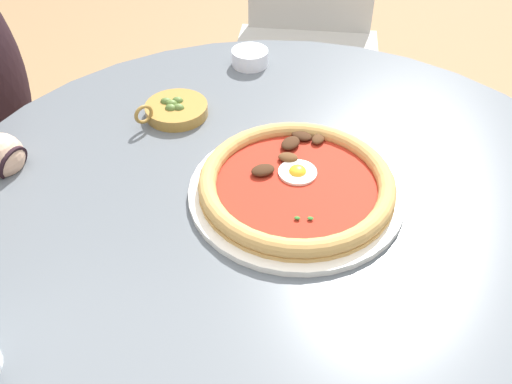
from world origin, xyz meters
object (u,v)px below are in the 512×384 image
(ramekin_capers, at_px, (250,57))
(olive_pan, at_px, (175,109))
(pizza_on_plate, at_px, (296,185))
(cafe_chair_spare_far, at_px, (308,30))
(dining_table, at_px, (277,284))

(ramekin_capers, relative_size, olive_pan, 0.62)
(pizza_on_plate, xyz_separation_m, olive_pan, (0.22, -0.17, -0.01))
(ramekin_capers, bearing_deg, cafe_chair_spare_far, -96.32)
(dining_table, distance_m, olive_pan, 0.34)
(pizza_on_plate, bearing_deg, olive_pan, -37.32)
(pizza_on_plate, height_order, cafe_chair_spare_far, cafe_chair_spare_far)
(dining_table, height_order, ramekin_capers, ramekin_capers)
(dining_table, relative_size, pizza_on_plate, 3.33)
(dining_table, xyz_separation_m, cafe_chair_spare_far, (0.04, -1.04, -0.07))
(ramekin_capers, xyz_separation_m, cafe_chair_spare_far, (-0.07, -0.64, -0.25))
(pizza_on_plate, distance_m, ramekin_capers, 0.38)
(olive_pan, bearing_deg, dining_table, 134.46)
(ramekin_capers, distance_m, cafe_chair_spare_far, 0.69)
(pizza_on_plate, height_order, ramekin_capers, pizza_on_plate)
(dining_table, bearing_deg, olive_pan, -45.54)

